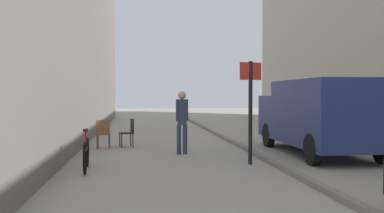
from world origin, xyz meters
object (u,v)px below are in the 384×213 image
Objects in this scene: pedestrian_main_foreground at (182,118)px; street_sign_post at (250,103)px; bicycle_leaning at (86,154)px; cafe_chair_by_doorway at (103,132)px; cafe_chair_near_window at (129,131)px; delivery_van at (318,114)px.

pedestrian_main_foreground is 2.58m from street_sign_post.
bicycle_leaning is 1.88× the size of cafe_chair_by_doorway.
cafe_chair_by_doorway is at bearing 85.17° from bicycle_leaning.
cafe_chair_near_window is at bearing 123.02° from pedestrian_main_foreground.
pedestrian_main_foreground is 2.59m from cafe_chair_near_window.
cafe_chair_near_window is 0.91m from cafe_chair_by_doorway.
cafe_chair_by_doorway is (-6.39, 2.07, -0.64)m from delivery_van.
bicycle_leaning is 3.97m from cafe_chair_by_doorway.
bicycle_leaning is at bearing -141.87° from pedestrian_main_foreground.
street_sign_post reaches higher than cafe_chair_near_window.
street_sign_post is 4.19m from bicycle_leaning.
pedestrian_main_foreground is 1.98× the size of cafe_chair_near_window.
cafe_chair_near_window is 1.00× the size of cafe_chair_by_doorway.
pedestrian_main_foreground is 1.98× the size of cafe_chair_by_doorway.
cafe_chair_by_doorway is (-0.81, -0.41, 0.00)m from cafe_chair_near_window.
cafe_chair_near_window is at bearing 156.59° from delivery_van.
delivery_van is at bearing -13.35° from pedestrian_main_foreground.
street_sign_post is at bearing -41.60° from cafe_chair_by_doorway.
street_sign_post is (-2.44, -1.50, 0.36)m from delivery_van.
bicycle_leaning is (-6.45, -1.89, -0.80)m from delivery_van.
street_sign_post reaches higher than bicycle_leaning.
pedestrian_main_foreground is at bearing -32.30° from cafe_chair_by_doorway.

